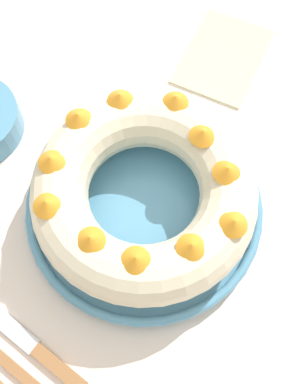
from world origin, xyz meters
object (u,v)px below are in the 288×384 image
Objects in this scene: serving_dish at (144,206)px; bundt_cake at (144,192)px; napkin at (223,56)px; cake_knife at (37,350)px.

bundt_cake is at bearing 69.52° from serving_dish.
serving_dish is 1.90× the size of napkin.
bundt_cake is 1.68× the size of cake_knife.
serving_dish is 0.05m from bundt_cake.
serving_dish is at bearing -110.48° from bundt_cake.
napkin is (0.28, 0.05, -0.01)m from serving_dish.
serving_dish is 1.11× the size of bundt_cake.
cake_knife is 1.02× the size of napkin.
serving_dish is at bearing -169.42° from napkin.
serving_dish reaches higher than cake_knife.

